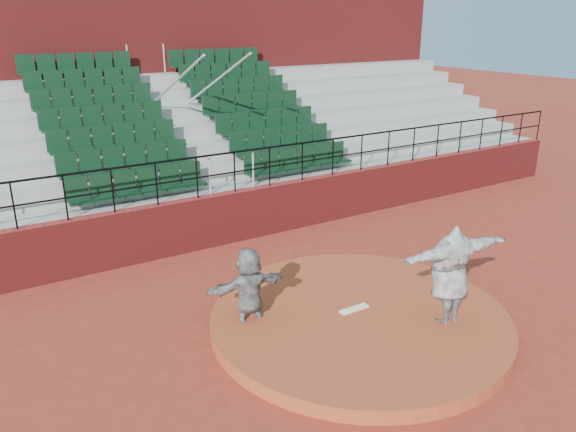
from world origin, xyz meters
name	(u,v)px	position (x,y,z in m)	size (l,w,h in m)	color
ground	(359,325)	(0.00, 0.00, 0.00)	(90.00, 90.00, 0.00)	maroon
pitchers_mound	(359,319)	(0.00, 0.00, 0.12)	(5.50, 5.50, 0.25)	#A44324
pitching_rubber	(354,309)	(0.00, 0.15, 0.27)	(0.60, 0.15, 0.03)	white
boundary_wall	(236,216)	(0.00, 5.00, 0.65)	(24.00, 0.30, 1.30)	maroon
wall_railing	(234,163)	(0.00, 5.00, 2.03)	(24.04, 0.05, 1.03)	black
seating_deck	(180,157)	(0.00, 8.65, 1.44)	(24.00, 5.97, 4.63)	#979792
press_box_facade	(134,74)	(0.00, 12.60, 3.55)	(24.00, 3.00, 7.10)	maroon
pitcher	(450,275)	(1.13, -1.04, 1.16)	(2.25, 0.61, 1.83)	black
fielder	(249,290)	(-1.81, 0.91, 0.81)	(1.50, 0.48, 1.62)	black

